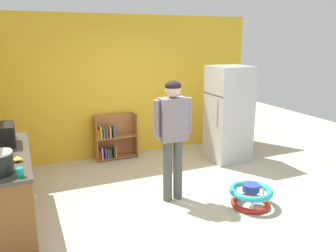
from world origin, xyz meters
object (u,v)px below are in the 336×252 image
Objects in this scene: kitchen_counter at (6,188)px; baby_walker at (251,195)px; standing_person at (173,130)px; microwave at (0,135)px; teal_cup at (20,172)px; refrigerator at (229,114)px; banana_bunch at (17,159)px; bookshelf at (113,140)px; green_cup at (12,134)px; red_cup at (7,152)px.

kitchen_counter is 3.21m from baby_walker.
standing_person reaches higher than microwave.
teal_cup is at bearing -80.24° from microwave.
microwave is 5.05× the size of teal_cup.
teal_cup is (-3.62, -1.69, 0.06)m from refrigerator.
baby_walker is 3.04m from banana_bunch.
microwave is (-2.18, 0.67, -0.00)m from standing_person.
teal_cup is at bearing -121.89° from bookshelf.
baby_walker is 1.26× the size of microwave.
refrigerator is 3.86m from microwave.
baby_walker is (1.25, -2.67, -0.21)m from bookshelf.
baby_walker is 6.36× the size of green_cup.
refrigerator is 1.03× the size of standing_person.
microwave reaches higher than baby_walker.
banana_bunch is 1.67× the size of teal_cup.
baby_walker is 3.47m from green_cup.
kitchen_counter is 0.91m from green_cup.
refrigerator is 2.26m from bookshelf.
red_cup is (-1.76, -1.85, 0.58)m from bookshelf.
banana_bunch is 1.10m from green_cup.
teal_cup is at bearing -155.02° from refrigerator.
green_cup is (-3.69, -0.09, 0.06)m from refrigerator.
bookshelf is at bearing 154.99° from refrigerator.
baby_walker is at bearing -29.21° from green_cup.
teal_cup is at bearing -76.83° from kitchen_counter.
green_cup is (-0.07, 1.60, 0.00)m from teal_cup.
red_cup and green_cup have the same top height.
banana_bunch is at bearing -67.12° from red_cup.
banana_bunch is at bearing 169.22° from baby_walker.
teal_cup is at bearing -163.95° from standing_person.
refrigerator reaches higher than green_cup.
standing_person is 2.85× the size of baby_walker.
teal_cup is (0.21, -1.24, -0.09)m from microwave.
banana_bunch is (0.19, -0.74, -0.11)m from microwave.
standing_person is (2.16, -0.28, 0.59)m from kitchen_counter.
kitchen_counter is at bearing 128.94° from red_cup.
kitchen_counter is 1.09× the size of refrigerator.
green_cup reaches higher than kitchen_counter.
red_cup is at bearing -80.17° from microwave.
refrigerator is at bearing -25.01° from bookshelf.
standing_person reaches higher than red_cup.
standing_person is 10.87× the size of banana_bunch.
teal_cup is 1.00× the size of green_cup.
standing_person is 2.05m from teal_cup.
teal_cup and red_cup have the same top height.
bookshelf is 1.41× the size of baby_walker.
teal_cup is at bearing 178.97° from baby_walker.
red_cup is 0.83m from green_cup.
baby_walker is 6.36× the size of red_cup.
teal_cup is (0.02, -0.50, 0.02)m from banana_bunch.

